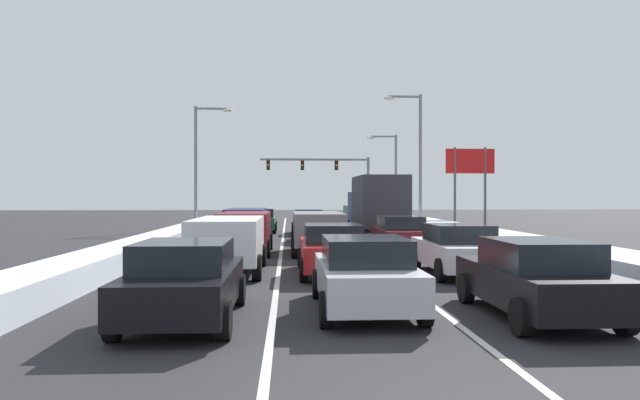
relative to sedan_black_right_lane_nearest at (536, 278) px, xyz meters
The scene contains 25 objects.
ground_plane 16.00m from the sedan_black_right_lane_nearest, 102.20° to the left, with size 139.81×139.81×0.00m, color #28282B.
lane_stripe_between_right_lane_and_center_lane 21.07m from the sedan_black_right_lane_nearest, 94.57° to the left, with size 0.14×59.15×0.01m, color silver.
lane_stripe_between_center_lane_and_left_lane 21.61m from the sedan_black_right_lane_nearest, 103.59° to the left, with size 0.14×59.15×0.01m, color silver.
snow_bank_right_shoulder 21.31m from the sedan_black_right_lane_nearest, 80.21° to the left, with size 1.99×59.15×0.88m, color silver.
snow_bank_left_shoulder 23.42m from the sedan_black_right_lane_nearest, 116.30° to the left, with size 1.56×59.15×0.70m, color silver.
sedan_black_right_lane_nearest is the anchor object (origin of this frame).
sedan_white_right_lane_second 6.19m from the sedan_black_right_lane_nearest, 87.74° to the left, with size 2.00×4.50×1.51m.
sedan_maroon_right_lane_third 13.14m from the sedan_black_right_lane_nearest, 90.66° to the left, with size 2.00×4.50×1.51m.
box_truck_right_lane_fourth 20.12m from the sedan_black_right_lane_nearest, 90.21° to the left, with size 2.53×7.20×3.36m.
suv_green_right_lane_fifth 28.65m from the sedan_black_right_lane_nearest, 89.75° to the left, with size 2.16×4.90×1.67m.
sedan_silver_center_lane_nearest 3.32m from the sedan_black_right_lane_nearest, 165.51° to the left, with size 2.00×4.50×1.51m.
sedan_red_center_lane_second 7.31m from the sedan_black_right_lane_nearest, 118.34° to the left, with size 2.00×4.50×1.51m.
suv_gray_center_lane_third 13.32m from the sedan_black_right_lane_nearest, 105.61° to the left, with size 2.16×4.90×1.67m.
sedan_charcoal_center_lane_fourth 19.52m from the sedan_black_right_lane_nearest, 99.87° to the left, with size 2.00×4.50×1.51m.
sedan_tan_center_lane_fifth 25.25m from the sedan_black_right_lane_nearest, 98.14° to the left, with size 2.00×4.50×1.51m.
sedan_black_left_lane_nearest 6.71m from the sedan_black_right_lane_nearest, behind, with size 2.00×4.50×1.51m.
suv_white_left_lane_second 9.57m from the sedan_black_right_lane_nearest, 133.66° to the left, with size 2.16×4.90×1.67m.
suv_maroon_left_lane_third 14.53m from the sedan_black_right_lane_nearest, 116.78° to the left, with size 2.16×4.90×1.67m.
suv_navy_left_lane_fourth 20.99m from the sedan_black_right_lane_nearest, 109.42° to the left, with size 2.16×4.90×1.67m.
sedan_green_left_lane_fifth 27.63m from the sedan_black_right_lane_nearest, 103.67° to the left, with size 2.00×4.50×1.51m.
traffic_light_gantry 48.04m from the sedan_black_right_lane_nearest, 90.72° to the left, with size 10.94×0.47×6.20m.
street_lamp_right_near 29.70m from the sedan_black_right_lane_nearest, 82.26° to the left, with size 2.66×0.36×9.28m.
street_lamp_right_mid 40.22m from the sedan_black_right_lane_nearest, 84.03° to the left, with size 2.66×0.36×7.62m.
street_lamp_left_mid 32.78m from the sedan_black_right_lane_nearest, 109.58° to the left, with size 2.66×0.36×8.59m.
roadside_sign_right 27.88m from the sedan_black_right_lane_nearest, 75.28° to the left, with size 3.20×0.16×5.50m.
Camera 1 is at (-1.40, -5.30, 2.36)m, focal length 33.30 mm.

